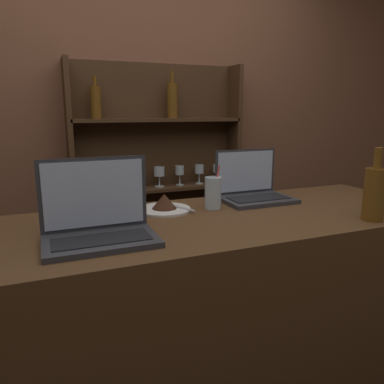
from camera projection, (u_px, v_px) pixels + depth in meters
name	position (u px, v px, depth m)	size (l,w,h in m)	color
bar_counter	(208.00, 342.00, 1.54)	(1.95, 0.67, 1.07)	#4C3019
back_wall	(134.00, 129.00, 2.43)	(7.00, 0.06, 2.70)	brown
back_shelf	(157.00, 194.00, 2.50)	(1.11, 0.18, 1.76)	#472D19
laptop_near	(98.00, 222.00, 1.17)	(0.34, 0.21, 0.26)	#333338
laptop_far	(253.00, 189.00, 1.71)	(0.31, 0.23, 0.23)	#333338
cake_plate	(164.00, 205.00, 1.53)	(0.22, 0.22, 0.07)	silver
water_glass	(213.00, 193.00, 1.56)	(0.07, 0.07, 0.18)	silver
wine_bottle_amber	(374.00, 193.00, 1.38)	(0.08, 0.08, 0.27)	brown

